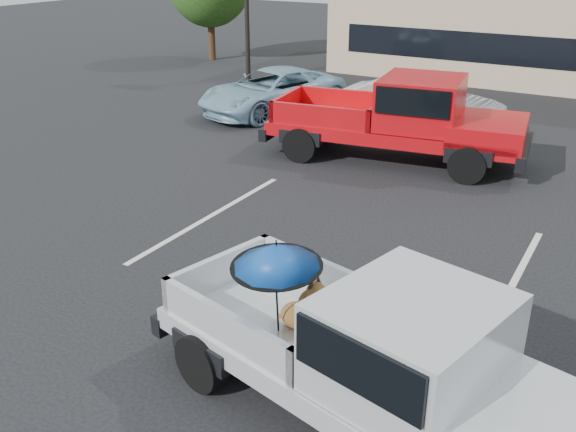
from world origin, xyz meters
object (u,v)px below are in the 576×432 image
at_px(silver_pickup, 391,358).
at_px(blue_suv, 272,91).
at_px(red_pickup, 412,116).
at_px(silver_sedan, 422,106).

relative_size(silver_pickup, blue_suv, 1.19).
height_order(red_pickup, blue_suv, red_pickup).
bearing_deg(silver_pickup, red_pickup, 122.52).
bearing_deg(red_pickup, blue_suv, 148.00).
distance_m(red_pickup, blue_suv, 6.17).
height_order(silver_sedan, blue_suv, silver_sedan).
distance_m(silver_pickup, blue_suv, 14.90).
bearing_deg(blue_suv, silver_sedan, 20.63).
distance_m(silver_pickup, red_pickup, 10.01).
xyz_separation_m(red_pickup, blue_suv, (-5.62, 2.50, -0.48)).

